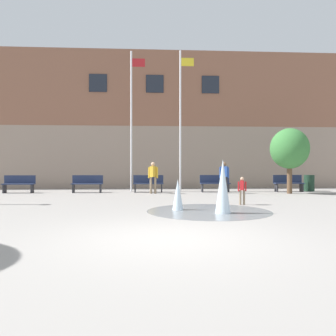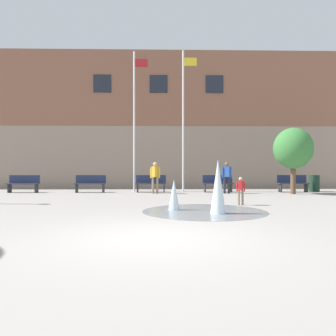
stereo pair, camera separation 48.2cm
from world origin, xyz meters
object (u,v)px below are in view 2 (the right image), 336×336
park_bench_far_right (293,183)px  flagpole_right (184,116)px  adult_near_bench (227,175)px  child_running (241,189)px  street_tree_near_building (293,149)px  park_bench_center (151,183)px  teen_by_trashcan (155,175)px  park_bench_far_left (24,183)px  flagpole_left (135,117)px  trash_can (314,183)px  park_bench_near_trashcan (218,183)px  park_bench_under_left_flagpole (90,183)px

park_bench_far_right → flagpole_right: 6.89m
adult_near_bench → child_running: bearing=116.6°
adult_near_bench → street_tree_near_building: 3.53m
park_bench_center → teen_by_trashcan: teen_by_trashcan is taller
park_bench_far_left → flagpole_right: (8.49, 0.64, 3.65)m
park_bench_far_left → flagpole_left: flagpole_left is taller
adult_near_bench → flagpole_right: bearing=-2.4°
trash_can → street_tree_near_building: size_ratio=0.27×
park_bench_near_trashcan → flagpole_left: (-4.48, 0.57, 3.61)m
park_bench_far_left → street_tree_near_building: bearing=-5.1°
park_bench_far_right → teen_by_trashcan: bearing=-173.5°
park_bench_under_left_flagpole → trash_can: (12.14, 0.36, -0.03)m
park_bench_far_right → flagpole_left: size_ratio=0.21×
flagpole_left → flagpole_right: (2.70, 0.00, 0.04)m
park_bench_near_trashcan → street_tree_near_building: 4.17m
park_bench_far_right → trash_can: bearing=14.5°
child_running → flagpole_right: size_ratio=0.13×
park_bench_near_trashcan → street_tree_near_building: (3.54, -1.30, 1.78)m
park_bench_near_trashcan → flagpole_right: bearing=162.4°
park_bench_center → park_bench_near_trashcan: same height
park_bench_far_right → adult_near_bench: (-3.73, -0.85, 0.45)m
flagpole_right → street_tree_near_building: size_ratio=2.36×
flagpole_right → park_bench_center: bearing=-162.4°
park_bench_center → adult_near_bench: size_ratio=1.01×
teen_by_trashcan → flagpole_right: flagpole_right is taller
street_tree_near_building → child_running: bearing=-128.8°
park_bench_under_left_flagpole → adult_near_bench: bearing=-6.8°
park_bench_near_trashcan → adult_near_bench: bearing=-71.6°
trash_can → street_tree_near_building: bearing=-138.7°
park_bench_far_right → teen_by_trashcan: teen_by_trashcan is taller
park_bench_far_left → child_running: child_running is taller
park_bench_center → child_running: size_ratio=1.62×
park_bench_center → child_running: (3.34, -5.99, 0.10)m
park_bench_far_left → teen_by_trashcan: 7.00m
park_bench_near_trashcan → adult_near_bench: (0.30, -0.90, 0.45)m
adult_near_bench → flagpole_left: (-4.78, 1.46, 3.15)m
park_bench_far_left → adult_near_bench: size_ratio=1.01×
park_bench_far_left → trash_can: park_bench_far_left is taller
park_bench_under_left_flagpole → teen_by_trashcan: bearing=-13.5°
park_bench_near_trashcan → park_bench_far_right: same height
trash_can → flagpole_right: bearing=177.9°
park_bench_under_left_flagpole → child_running: 8.83m
park_bench_far_right → adult_near_bench: 3.85m
adult_near_bench → teen_by_trashcan: 3.64m
park_bench_near_trashcan → child_running: (-0.24, -5.99, 0.10)m
trash_can → park_bench_far_right: bearing=-165.5°
park_bench_near_trashcan → park_bench_far_right: (4.03, -0.04, 0.00)m
park_bench_under_left_flagpole → park_bench_far_right: size_ratio=1.00×
park_bench_far_left → teen_by_trashcan: bearing=-6.7°
flagpole_right → street_tree_near_building: 5.95m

